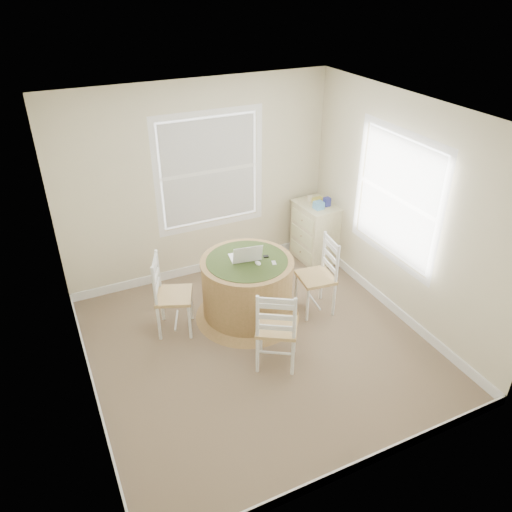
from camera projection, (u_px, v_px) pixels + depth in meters
room at (267, 236)px, 5.15m from camera, size 3.64×3.64×2.64m
round_table at (247, 286)px, 5.91m from camera, size 1.27×1.27×0.78m
chair_left at (174, 295)px, 5.66m from camera, size 0.53×0.54×0.95m
chair_near at (277, 327)px, 5.17m from camera, size 0.57×0.56×0.95m
chair_right at (316, 277)px, 5.99m from camera, size 0.45×0.47×0.95m
laptop at (245, 256)px, 5.75m from camera, size 0.38×0.35×0.24m
mouse at (258, 263)px, 5.67m from camera, size 0.09×0.11×0.03m
phone at (274, 263)px, 5.68m from camera, size 0.07×0.10×0.02m
keys at (266, 257)px, 5.80m from camera, size 0.07×0.06×0.02m
corner_chest at (315, 232)px, 7.10m from camera, size 0.53×0.67×0.86m
tissue_box at (319, 206)px, 6.72m from camera, size 0.13×0.13×0.10m
box_yellow at (318, 200)px, 6.94m from camera, size 0.16×0.11×0.06m
box_blue at (328, 202)px, 6.80m from camera, size 0.08×0.08×0.12m
cup_cream at (309, 198)px, 6.95m from camera, size 0.07×0.07×0.09m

